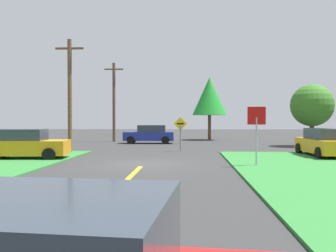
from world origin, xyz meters
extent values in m
plane|color=#313131|center=(0.00, 0.00, 0.00)|extent=(120.00, 120.00, 0.00)
cube|color=yellow|center=(0.00, -8.00, 0.01)|extent=(0.20, 14.00, 0.01)
cylinder|color=#9EA0A8|center=(5.19, -0.72, 1.11)|extent=(0.07, 0.07, 2.22)
cube|color=red|center=(5.19, -0.72, 2.30)|extent=(0.80, 0.12, 0.80)
cube|color=orange|center=(-6.54, 1.53, 0.64)|extent=(4.68, 2.14, 0.76)
cube|color=#2D3842|center=(-6.73, 1.51, 1.32)|extent=(2.62, 1.75, 0.60)
cylinder|color=black|center=(-5.08, 2.52, 0.34)|extent=(0.70, 0.28, 0.68)
cylinder|color=black|center=(-4.93, 0.82, 0.34)|extent=(0.70, 0.28, 0.68)
cylinder|color=black|center=(-8.15, 2.24, 0.34)|extent=(0.70, 0.28, 0.68)
cube|color=orange|center=(9.82, 3.79, 0.64)|extent=(2.05, 4.55, 0.76)
cube|color=#2D3842|center=(9.83, 3.61, 1.32)|extent=(1.74, 2.53, 0.60)
cylinder|color=black|center=(8.84, 5.27, 0.34)|extent=(0.25, 0.69, 0.68)
cylinder|color=black|center=(10.67, 5.35, 0.34)|extent=(0.25, 0.69, 0.68)
cylinder|color=black|center=(8.97, 2.23, 0.34)|extent=(0.25, 0.69, 0.68)
cube|color=#2D3842|center=(0.94, -14.76, 1.32)|extent=(2.33, 1.69, 0.60)
cube|color=navy|center=(-1.38, 14.71, 0.64)|extent=(4.44, 1.87, 0.76)
cube|color=#2D3842|center=(-1.12, 14.72, 1.32)|extent=(2.46, 1.60, 0.60)
cylinder|color=black|center=(-2.85, 13.81, 0.34)|extent=(0.69, 0.24, 0.68)
cylinder|color=black|center=(-2.90, 15.52, 0.34)|extent=(0.69, 0.24, 0.68)
cylinder|color=black|center=(0.14, 13.90, 0.34)|extent=(0.69, 0.24, 0.68)
cylinder|color=black|center=(0.09, 15.60, 0.34)|extent=(0.69, 0.24, 0.68)
cylinder|color=brown|center=(-5.42, 5.55, 3.61)|extent=(0.27, 0.27, 7.22)
cube|color=brown|center=(-5.42, 5.55, 6.64)|extent=(1.80, 0.16, 0.12)
cylinder|color=brown|center=(-4.96, 16.98, 3.74)|extent=(0.28, 0.28, 7.48)
cube|color=brown|center=(-4.96, 16.98, 6.88)|extent=(1.80, 0.18, 0.12)
cylinder|color=slate|center=(1.60, 6.98, 0.92)|extent=(0.08, 0.08, 1.84)
cube|color=yellow|center=(1.60, 6.98, 1.84)|extent=(0.90, 0.19, 0.91)
cube|color=black|center=(1.60, 6.98, 1.84)|extent=(0.45, 0.12, 0.10)
cylinder|color=brown|center=(4.27, 20.35, 1.28)|extent=(0.32, 0.32, 2.57)
cone|color=#1C8927|center=(4.27, 20.35, 4.51)|extent=(3.53, 3.53, 3.88)
cylinder|color=brown|center=(11.82, 11.94, 0.95)|extent=(0.35, 0.35, 1.91)
sphere|color=#367123|center=(11.82, 11.94, 3.24)|extent=(3.32, 3.32, 3.32)
camera|label=1|loc=(2.18, -17.17, 2.14)|focal=38.83mm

